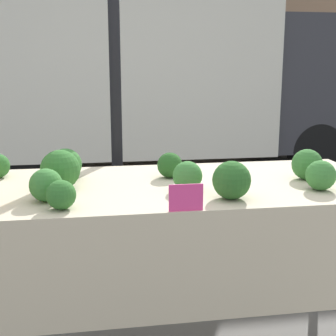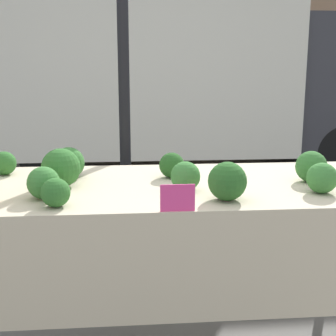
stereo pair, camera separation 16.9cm
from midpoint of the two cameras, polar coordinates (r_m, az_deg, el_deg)
name	(u,v)px [view 1 (the left image)]	position (r m, az deg, el deg)	size (l,w,h in m)	color
ground_plane	(168,336)	(2.65, -1.94, -19.79)	(40.00, 40.00, 0.00)	gray
tent_pole	(116,106)	(2.94, -8.02, 7.45)	(0.07, 0.07, 2.33)	black
parked_truck	(154,65)	(6.38, -2.49, 12.43)	(5.33, 1.94, 2.70)	silver
market_table	(170,206)	(2.27, -1.86, -4.65)	(2.18, 0.93, 0.84)	beige
broccoli_head_0	(46,185)	(2.09, -16.92, -2.03)	(0.14, 0.14, 0.14)	#387533
broccoli_head_1	(61,195)	(1.96, -15.33, -3.20)	(0.12, 0.12, 0.12)	#2D6628
broccoli_head_2	(188,176)	(2.17, 0.17, -1.00)	(0.14, 0.14, 0.14)	#387533
broccoli_head_3	(66,164)	(2.45, -14.32, 0.40)	(0.16, 0.16, 0.16)	#336B2D
broccoli_head_4	(170,165)	(2.43, -1.77, 0.34)	(0.13, 0.13, 0.13)	#23511E
broccoli_head_5	(232,180)	(2.04, 5.42, -1.51)	(0.17, 0.17, 0.17)	#285B23
broccoli_head_7	(307,164)	(2.47, 14.74, 0.41)	(0.16, 0.16, 0.16)	#336B2D
broccoli_head_8	(60,170)	(2.27, -15.09, -0.21)	(0.19, 0.19, 0.19)	#2D6628
broccoli_head_9	(321,175)	(2.27, 16.12, -0.89)	(0.14, 0.14, 0.14)	#387533
price_sign	(186,198)	(1.87, -0.43, -3.66)	(0.14, 0.01, 0.11)	#E53D84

